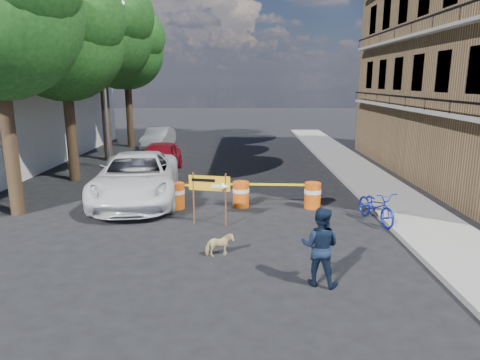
{
  "coord_description": "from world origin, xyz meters",
  "views": [
    {
      "loc": [
        0.6,
        -11.56,
        4.3
      ],
      "look_at": [
        0.57,
        1.41,
        1.3
      ],
      "focal_mm": 32.0,
      "sensor_mm": 36.0,
      "label": 1
    }
  ],
  "objects_px": {
    "dog": "(219,245)",
    "sedan_silver": "(159,138)",
    "barrel_mid_left": "(176,195)",
    "suv_white": "(137,178)",
    "bicycle": "(377,192)",
    "barrel_mid_right": "(241,194)",
    "detour_sign": "(214,188)",
    "sedan_red": "(160,158)",
    "barrel_far_right": "(313,195)",
    "barrel_far_left": "(145,193)",
    "pedestrian": "(320,246)"
  },
  "relations": [
    {
      "from": "bicycle",
      "to": "barrel_mid_right",
      "type": "bearing_deg",
      "value": 143.85
    },
    {
      "from": "barrel_far_left",
      "to": "barrel_mid_right",
      "type": "xyz_separation_m",
      "value": [
        3.35,
        -0.03,
        0.0
      ]
    },
    {
      "from": "dog",
      "to": "sedan_silver",
      "type": "xyz_separation_m",
      "value": [
        -4.86,
        17.75,
        0.39
      ]
    },
    {
      "from": "barrel_mid_left",
      "to": "barrel_mid_right",
      "type": "bearing_deg",
      "value": 4.99
    },
    {
      "from": "barrel_mid_left",
      "to": "dog",
      "type": "xyz_separation_m",
      "value": [
        1.69,
        -4.15,
        -0.18
      ]
    },
    {
      "from": "barrel_far_left",
      "to": "dog",
      "type": "distance_m",
      "value": 5.2
    },
    {
      "from": "barrel_far_right",
      "to": "dog",
      "type": "bearing_deg",
      "value": -125.63
    },
    {
      "from": "bicycle",
      "to": "sedan_silver",
      "type": "relative_size",
      "value": 0.47
    },
    {
      "from": "barrel_mid_right",
      "to": "barrel_far_left",
      "type": "bearing_deg",
      "value": 179.5
    },
    {
      "from": "barrel_mid_left",
      "to": "suv_white",
      "type": "height_order",
      "value": "suv_white"
    },
    {
      "from": "barrel_mid_left",
      "to": "sedan_silver",
      "type": "height_order",
      "value": "sedan_silver"
    },
    {
      "from": "pedestrian",
      "to": "dog",
      "type": "xyz_separation_m",
      "value": [
        -2.23,
        1.51,
        -0.57
      ]
    },
    {
      "from": "dog",
      "to": "barrel_far_right",
      "type": "bearing_deg",
      "value": -56.24
    },
    {
      "from": "detour_sign",
      "to": "sedan_red",
      "type": "height_order",
      "value": "detour_sign"
    },
    {
      "from": "bicycle",
      "to": "barrel_far_left",
      "type": "bearing_deg",
      "value": 152.78
    },
    {
      "from": "sedan_silver",
      "to": "barrel_far_left",
      "type": "bearing_deg",
      "value": -77.91
    },
    {
      "from": "pedestrian",
      "to": "detour_sign",
      "type": "bearing_deg",
      "value": -36.05
    },
    {
      "from": "detour_sign",
      "to": "dog",
      "type": "distance_m",
      "value": 2.51
    },
    {
      "from": "barrel_far_left",
      "to": "sedan_silver",
      "type": "height_order",
      "value": "sedan_silver"
    },
    {
      "from": "barrel_far_left",
      "to": "barrel_far_right",
      "type": "height_order",
      "value": "same"
    },
    {
      "from": "barrel_far_left",
      "to": "suv_white",
      "type": "height_order",
      "value": "suv_white"
    },
    {
      "from": "detour_sign",
      "to": "sedan_red",
      "type": "relative_size",
      "value": 0.38
    },
    {
      "from": "bicycle",
      "to": "dog",
      "type": "distance_m",
      "value": 5.49
    },
    {
      "from": "barrel_far_right",
      "to": "suv_white",
      "type": "distance_m",
      "value": 6.39
    },
    {
      "from": "sedan_red",
      "to": "barrel_mid_left",
      "type": "bearing_deg",
      "value": -75.48
    },
    {
      "from": "sedan_silver",
      "to": "barrel_mid_right",
      "type": "bearing_deg",
      "value": -64.7
    },
    {
      "from": "dog",
      "to": "suv_white",
      "type": "xyz_separation_m",
      "value": [
        -3.29,
        5.18,
        0.57
      ]
    },
    {
      "from": "bicycle",
      "to": "sedan_red",
      "type": "xyz_separation_m",
      "value": [
        -8.07,
        7.3,
        -0.24
      ]
    },
    {
      "from": "barrel_far_left",
      "to": "dog",
      "type": "xyz_separation_m",
      "value": [
        2.81,
        -4.38,
        -0.18
      ]
    },
    {
      "from": "barrel_mid_left",
      "to": "dog",
      "type": "relative_size",
      "value": 1.3
    },
    {
      "from": "barrel_far_left",
      "to": "pedestrian",
      "type": "relative_size",
      "value": 0.52
    },
    {
      "from": "barrel_mid_left",
      "to": "barrel_far_right",
      "type": "distance_m",
      "value": 4.7
    },
    {
      "from": "barrel_far_left",
      "to": "detour_sign",
      "type": "height_order",
      "value": "detour_sign"
    },
    {
      "from": "barrel_far_left",
      "to": "sedan_red",
      "type": "height_order",
      "value": "sedan_red"
    },
    {
      "from": "barrel_mid_right",
      "to": "dog",
      "type": "distance_m",
      "value": 4.38
    },
    {
      "from": "detour_sign",
      "to": "suv_white",
      "type": "distance_m",
      "value": 4.17
    },
    {
      "from": "suv_white",
      "to": "sedan_red",
      "type": "xyz_separation_m",
      "value": [
        -0.04,
        4.8,
        -0.12
      ]
    },
    {
      "from": "suv_white",
      "to": "barrel_far_right",
      "type": "bearing_deg",
      "value": -15.86
    },
    {
      "from": "detour_sign",
      "to": "barrel_far_right",
      "type": "bearing_deg",
      "value": 41.14
    },
    {
      "from": "dog",
      "to": "barrel_mid_left",
      "type": "bearing_deg",
      "value": 1.53
    },
    {
      "from": "sedan_silver",
      "to": "dog",
      "type": "bearing_deg",
      "value": -71.32
    },
    {
      "from": "dog",
      "to": "sedan_red",
      "type": "distance_m",
      "value": 10.54
    },
    {
      "from": "barrel_far_left",
      "to": "sedan_silver",
      "type": "relative_size",
      "value": 0.22
    },
    {
      "from": "barrel_mid_right",
      "to": "sedan_silver",
      "type": "relative_size",
      "value": 0.22
    },
    {
      "from": "barrel_far_left",
      "to": "barrel_mid_left",
      "type": "relative_size",
      "value": 1.0
    },
    {
      "from": "detour_sign",
      "to": "sedan_red",
      "type": "bearing_deg",
      "value": 123.18
    },
    {
      "from": "barrel_far_right",
      "to": "pedestrian",
      "type": "relative_size",
      "value": 0.52
    },
    {
      "from": "dog",
      "to": "sedan_red",
      "type": "height_order",
      "value": "sedan_red"
    },
    {
      "from": "barrel_mid_right",
      "to": "barrel_far_right",
      "type": "xyz_separation_m",
      "value": [
        2.48,
        -0.14,
        0.0
      ]
    },
    {
      "from": "barrel_mid_right",
      "to": "pedestrian",
      "type": "height_order",
      "value": "pedestrian"
    }
  ]
}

